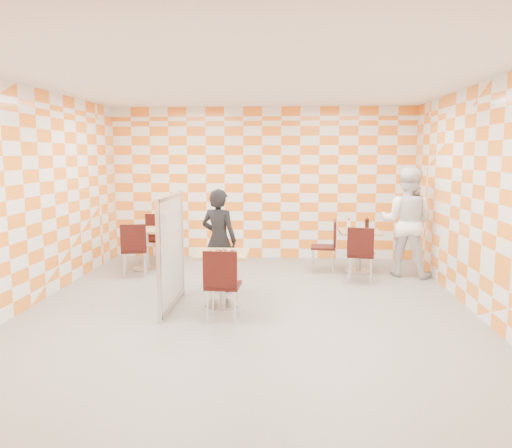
% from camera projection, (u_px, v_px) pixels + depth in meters
% --- Properties ---
extents(room_shell, '(7.00, 7.00, 7.00)m').
position_uv_depth(room_shell, '(251.00, 196.00, 7.01)').
color(room_shell, gray).
rests_on(room_shell, ground).
extents(main_table, '(0.70, 0.70, 0.75)m').
position_uv_depth(main_table, '(222.00, 270.00, 6.85)').
color(main_table, tan).
rests_on(main_table, ground).
extents(second_table, '(0.70, 0.70, 0.75)m').
position_uv_depth(second_table, '(359.00, 244.00, 8.79)').
color(second_table, tan).
rests_on(second_table, ground).
extents(empty_table, '(0.70, 0.70, 0.75)m').
position_uv_depth(empty_table, '(146.00, 242.00, 9.00)').
color(empty_table, tan).
rests_on(empty_table, ground).
extents(chair_main_front, '(0.44, 0.45, 0.92)m').
position_uv_depth(chair_main_front, '(222.00, 280.00, 6.15)').
color(chair_main_front, black).
rests_on(chair_main_front, ground).
extents(chair_second_front, '(0.50, 0.51, 0.92)m').
position_uv_depth(chair_second_front, '(361.00, 250.00, 8.05)').
color(chair_second_front, black).
rests_on(chair_second_front, ground).
extents(chair_second_side, '(0.46, 0.45, 0.92)m').
position_uv_depth(chair_second_side, '(328.00, 242.00, 8.79)').
color(chair_second_side, black).
rests_on(chair_second_side, ground).
extents(chair_empty_near, '(0.51, 0.52, 0.92)m').
position_uv_depth(chair_empty_near, '(134.00, 246.00, 8.42)').
color(chair_empty_near, black).
rests_on(chair_empty_near, ground).
extents(chair_empty_far, '(0.47, 0.48, 0.92)m').
position_uv_depth(chair_empty_far, '(154.00, 234.00, 9.65)').
color(chair_empty_far, black).
rests_on(chair_empty_far, ground).
extents(partition, '(0.08, 1.38, 1.55)m').
position_uv_depth(partition, '(171.00, 251.00, 6.72)').
color(partition, white).
rests_on(partition, ground).
extents(man_dark, '(0.66, 0.55, 1.57)m').
position_uv_depth(man_dark, '(219.00, 240.00, 7.60)').
color(man_dark, black).
rests_on(man_dark, ground).
extents(man_white, '(1.11, 1.00, 1.87)m').
position_uv_depth(man_white, '(407.00, 222.00, 8.51)').
color(man_white, white).
rests_on(man_white, ground).
extents(pizza_on_foil, '(0.40, 0.40, 0.04)m').
position_uv_depth(pizza_on_foil, '(222.00, 251.00, 6.80)').
color(pizza_on_foil, silver).
rests_on(pizza_on_foil, main_table).
extents(sport_bottle, '(0.06, 0.06, 0.20)m').
position_uv_depth(sport_bottle, '(349.00, 224.00, 8.88)').
color(sport_bottle, white).
rests_on(sport_bottle, second_table).
extents(soda_bottle, '(0.07, 0.07, 0.23)m').
position_uv_depth(soda_bottle, '(367.00, 224.00, 8.80)').
color(soda_bottle, black).
rests_on(soda_bottle, second_table).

